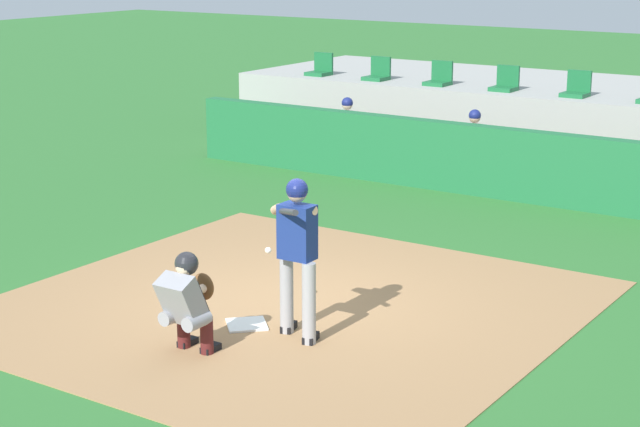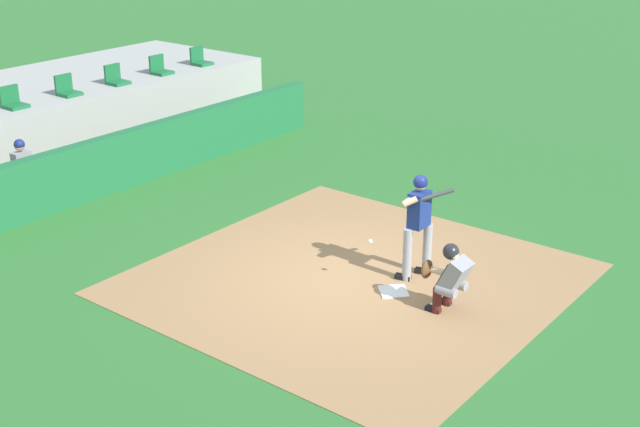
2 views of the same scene
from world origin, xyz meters
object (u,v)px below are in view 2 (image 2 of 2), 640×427
at_px(catcher_crouched, 449,275).
at_px(stadium_seat_7, 160,69).
at_px(dugout_player_1, 26,170).
at_px(home_plate, 394,291).
at_px(stadium_seat_6, 116,79).
at_px(stadium_seat_8, 200,60).
at_px(batter_at_plate, 418,220).
at_px(stadium_seat_4, 13,102).
at_px(stadium_seat_5, 67,89).

xyz_separation_m(catcher_crouched, stadium_seat_7, (4.34, 11.16, 0.93)).
bearing_deg(dugout_player_1, stadium_seat_7, 20.29).
bearing_deg(catcher_crouched, home_plate, 89.55).
bearing_deg(stadium_seat_6, stadium_seat_7, 0.00).
bearing_deg(stadium_seat_8, stadium_seat_6, 180.00).
bearing_deg(batter_at_plate, catcher_crouched, -125.08).
bearing_deg(stadium_seat_7, catcher_crouched, -111.26).
xyz_separation_m(stadium_seat_4, stadium_seat_6, (2.89, 0.00, 0.00)).
distance_m(stadium_seat_5, stadium_seat_7, 2.89).
relative_size(batter_at_plate, stadium_seat_4, 3.76).
xyz_separation_m(stadium_seat_6, stadium_seat_7, (1.44, 0.00, 0.00)).
xyz_separation_m(home_plate, dugout_player_1, (-1.17, 8.14, 0.65)).
xyz_separation_m(stadium_seat_6, stadium_seat_8, (2.89, 0.00, 0.00)).
relative_size(stadium_seat_7, stadium_seat_8, 1.00).
height_order(home_plate, stadium_seat_4, stadium_seat_4).
relative_size(stadium_seat_4, stadium_seat_8, 1.00).
xyz_separation_m(stadium_seat_4, stadium_seat_5, (1.44, 0.00, 0.00)).
distance_m(home_plate, stadium_seat_4, 10.29).
bearing_deg(stadium_seat_6, catcher_crouched, -104.55).
distance_m(stadium_seat_6, stadium_seat_7, 1.44).
relative_size(home_plate, stadium_seat_7, 0.92).
bearing_deg(stadium_seat_4, stadium_seat_5, 0.00).
relative_size(stadium_seat_6, stadium_seat_7, 1.00).
bearing_deg(batter_at_plate, stadium_seat_7, 70.29).
bearing_deg(dugout_player_1, stadium_seat_8, 16.33).
bearing_deg(batter_at_plate, home_plate, -178.92).
relative_size(stadium_seat_4, stadium_seat_5, 1.00).
bearing_deg(batter_at_plate, stadium_seat_8, 63.42).
bearing_deg(stadium_seat_4, home_plate, -90.00).
bearing_deg(dugout_player_1, stadium_seat_6, 26.63).
distance_m(stadium_seat_4, stadium_seat_6, 2.89).
bearing_deg(catcher_crouched, stadium_seat_5, 82.59).
bearing_deg(catcher_crouched, batter_at_plate, 54.92).
bearing_deg(stadium_seat_8, home_plate, -119.58).
relative_size(stadium_seat_4, stadium_seat_6, 1.00).
bearing_deg(catcher_crouched, stadium_seat_7, 68.74).
xyz_separation_m(batter_at_plate, stadium_seat_8, (5.09, 10.17, 0.50)).
bearing_deg(batter_at_plate, dugout_player_1, 102.88).
xyz_separation_m(home_plate, stadium_seat_7, (4.33, 10.18, 1.51)).
bearing_deg(catcher_crouched, dugout_player_1, 97.25).
relative_size(catcher_crouched, stadium_seat_5, 3.76).
distance_m(batter_at_plate, stadium_seat_7, 10.81).
bearing_deg(home_plate, catcher_crouched, -90.45).
xyz_separation_m(dugout_player_1, stadium_seat_4, (1.17, 2.03, 0.86)).
xyz_separation_m(home_plate, stadium_seat_4, (0.00, 10.18, 1.51)).
bearing_deg(stadium_seat_4, stadium_seat_6, 0.00).
bearing_deg(dugout_player_1, stadium_seat_4, 60.13).
bearing_deg(stadium_seat_5, catcher_crouched, -97.41).
height_order(catcher_crouched, stadium_seat_5, stadium_seat_5).
distance_m(home_plate, stadium_seat_8, 11.80).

